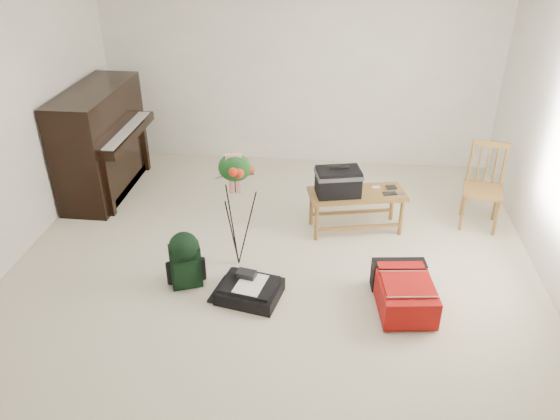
# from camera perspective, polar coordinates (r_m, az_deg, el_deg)

# --- Properties ---
(floor) EXTENTS (5.00, 5.50, 0.01)m
(floor) POSITION_cam_1_polar(r_m,az_deg,el_deg) (5.11, -1.01, -7.29)
(floor) COLOR beige
(floor) RESTS_ON ground
(wall_back) EXTENTS (5.00, 0.04, 2.50)m
(wall_back) POSITION_cam_1_polar(r_m,az_deg,el_deg) (7.06, 1.87, 14.66)
(wall_back) COLOR white
(wall_back) RESTS_ON floor
(piano) EXTENTS (0.71, 1.50, 1.25)m
(piano) POSITION_cam_1_polar(r_m,az_deg,el_deg) (6.75, -18.08, 6.64)
(piano) COLOR black
(piano) RESTS_ON floor
(bench) EXTENTS (1.06, 0.61, 0.76)m
(bench) POSITION_cam_1_polar(r_m,az_deg,el_deg) (5.64, 6.66, 2.72)
(bench) COLOR olive
(bench) RESTS_ON floor
(dining_chair) EXTENTS (0.46, 0.46, 0.91)m
(dining_chair) POSITION_cam_1_polar(r_m,az_deg,el_deg) (6.13, 20.43, 2.26)
(dining_chair) COLOR olive
(dining_chair) RESTS_ON floor
(red_suitcase) EXTENTS (0.53, 0.73, 0.29)m
(red_suitcase) POSITION_cam_1_polar(r_m,az_deg,el_deg) (4.87, 12.79, -8.04)
(red_suitcase) COLOR #A40711
(red_suitcase) RESTS_ON floor
(black_duffel) EXTENTS (0.60, 0.52, 0.22)m
(black_duffel) POSITION_cam_1_polar(r_m,az_deg,el_deg) (4.87, -3.20, -8.33)
(black_duffel) COLOR black
(black_duffel) RESTS_ON floor
(green_backpack) EXTENTS (0.32, 0.29, 0.54)m
(green_backpack) POSITION_cam_1_polar(r_m,az_deg,el_deg) (4.95, -9.93, -4.89)
(green_backpack) COLOR black
(green_backpack) RESTS_ON floor
(flower_stand) EXTENTS (0.43, 0.43, 1.19)m
(flower_stand) POSITION_cam_1_polar(r_m,az_deg,el_deg) (5.03, -4.57, -0.13)
(flower_stand) COLOR black
(flower_stand) RESTS_ON floor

